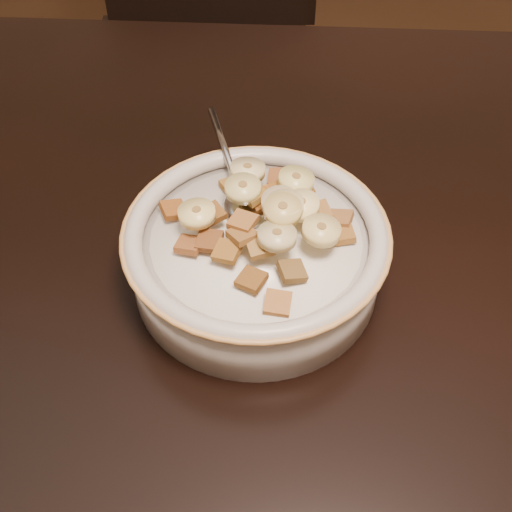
# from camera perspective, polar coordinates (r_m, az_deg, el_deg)

# --- Properties ---
(table) EXTENTS (1.44, 0.96, 0.04)m
(table) POSITION_cam_1_polar(r_m,az_deg,el_deg) (0.64, -19.47, -1.70)
(table) COLOR black
(table) RESTS_ON floor
(chair) EXTENTS (0.49, 0.49, 1.02)m
(chair) POSITION_cam_1_polar(r_m,az_deg,el_deg) (1.33, -5.31, 17.01)
(chair) COLOR black
(chair) RESTS_ON floor
(cereal_bowl) EXTENTS (0.22, 0.22, 0.05)m
(cereal_bowl) POSITION_cam_1_polar(r_m,az_deg,el_deg) (0.56, -0.00, -0.29)
(cereal_bowl) COLOR #BAB8B4
(cereal_bowl) RESTS_ON table
(milk) EXTENTS (0.18, 0.18, 0.00)m
(milk) POSITION_cam_1_polar(r_m,az_deg,el_deg) (0.54, -0.00, 1.54)
(milk) COLOR white
(milk) RESTS_ON cereal_bowl
(spoon) EXTENTS (0.06, 0.06, 0.01)m
(spoon) POSITION_cam_1_polar(r_m,az_deg,el_deg) (0.56, -0.98, 4.32)
(spoon) COLOR #A9A9A9
(spoon) RESTS_ON cereal_bowl
(cereal_square_0) EXTENTS (0.03, 0.03, 0.01)m
(cereal_square_0) POSITION_cam_1_polar(r_m,az_deg,el_deg) (0.56, -7.35, 4.10)
(cereal_square_0) COLOR brown
(cereal_square_0) RESTS_ON milk
(cereal_square_1) EXTENTS (0.02, 0.02, 0.01)m
(cereal_square_1) POSITION_cam_1_polar(r_m,az_deg,el_deg) (0.55, 7.47, 3.30)
(cereal_square_1) COLOR brown
(cereal_square_1) RESTS_ON milk
(cereal_square_2) EXTENTS (0.03, 0.03, 0.01)m
(cereal_square_2) POSITION_cam_1_polar(r_m,az_deg,el_deg) (0.50, -0.41, -2.11)
(cereal_square_2) COLOR brown
(cereal_square_2) RESTS_ON milk
(cereal_square_3) EXTENTS (0.03, 0.03, 0.01)m
(cereal_square_3) POSITION_cam_1_polar(r_m,az_deg,el_deg) (0.55, -0.24, 5.44)
(cereal_square_3) COLOR olive
(cereal_square_3) RESTS_ON milk
(cereal_square_4) EXTENTS (0.03, 0.03, 0.01)m
(cereal_square_4) POSITION_cam_1_polar(r_m,az_deg,el_deg) (0.58, -2.03, 6.27)
(cereal_square_4) COLOR olive
(cereal_square_4) RESTS_ON milk
(cereal_square_5) EXTENTS (0.02, 0.02, 0.01)m
(cereal_square_5) POSITION_cam_1_polar(r_m,az_deg,el_deg) (0.49, 1.94, -4.20)
(cereal_square_5) COLOR #9D6336
(cereal_square_5) RESTS_ON milk
(cereal_square_6) EXTENTS (0.02, 0.02, 0.01)m
(cereal_square_6) POSITION_cam_1_polar(r_m,az_deg,el_deg) (0.59, 2.08, 7.00)
(cereal_square_6) COLOR brown
(cereal_square_6) RESTS_ON milk
(cereal_square_7) EXTENTS (0.03, 0.03, 0.01)m
(cereal_square_7) POSITION_cam_1_polar(r_m,az_deg,el_deg) (0.52, -1.18, 3.07)
(cereal_square_7) COLOR #955C24
(cereal_square_7) RESTS_ON milk
(cereal_square_8) EXTENTS (0.03, 0.03, 0.01)m
(cereal_square_8) POSITION_cam_1_polar(r_m,az_deg,el_deg) (0.55, 5.58, 3.93)
(cereal_square_8) COLOR brown
(cereal_square_8) RESTS_ON milk
(cereal_square_9) EXTENTS (0.02, 0.02, 0.01)m
(cereal_square_9) POSITION_cam_1_polar(r_m,az_deg,el_deg) (0.53, -5.98, 1.00)
(cereal_square_9) COLOR brown
(cereal_square_9) RESTS_ON milk
(cereal_square_10) EXTENTS (0.03, 0.03, 0.01)m
(cereal_square_10) POSITION_cam_1_polar(r_m,az_deg,el_deg) (0.51, -2.59, 0.43)
(cereal_square_10) COLOR brown
(cereal_square_10) RESTS_ON milk
(cereal_square_11) EXTENTS (0.03, 0.03, 0.01)m
(cereal_square_11) POSITION_cam_1_polar(r_m,az_deg,el_deg) (0.54, -3.98, 3.75)
(cereal_square_11) COLOR brown
(cereal_square_11) RESTS_ON milk
(cereal_square_12) EXTENTS (0.02, 0.02, 0.01)m
(cereal_square_12) POSITION_cam_1_polar(r_m,az_deg,el_deg) (0.54, 7.66, 1.90)
(cereal_square_12) COLOR brown
(cereal_square_12) RESTS_ON milk
(cereal_square_13) EXTENTS (0.02, 0.02, 0.01)m
(cereal_square_13) POSITION_cam_1_polar(r_m,az_deg,el_deg) (0.52, -4.17, 1.36)
(cereal_square_13) COLOR brown
(cereal_square_13) RESTS_ON milk
(cereal_square_14) EXTENTS (0.03, 0.03, 0.01)m
(cereal_square_14) POSITION_cam_1_polar(r_m,az_deg,el_deg) (0.57, 4.00, 6.04)
(cereal_square_14) COLOR brown
(cereal_square_14) RESTS_ON milk
(cereal_square_15) EXTENTS (0.03, 0.03, 0.01)m
(cereal_square_15) POSITION_cam_1_polar(r_m,az_deg,el_deg) (0.56, 1.69, 5.63)
(cereal_square_15) COLOR brown
(cereal_square_15) RESTS_ON milk
(cereal_square_16) EXTENTS (0.03, 0.03, 0.01)m
(cereal_square_16) POSITION_cam_1_polar(r_m,az_deg,el_deg) (0.55, 0.54, 5.08)
(cereal_square_16) COLOR brown
(cereal_square_16) RESTS_ON milk
(cereal_square_17) EXTENTS (0.02, 0.02, 0.01)m
(cereal_square_17) POSITION_cam_1_polar(r_m,az_deg,el_deg) (0.57, -0.88, 5.99)
(cereal_square_17) COLOR brown
(cereal_square_17) RESTS_ON milk
(cereal_square_18) EXTENTS (0.03, 0.03, 0.01)m
(cereal_square_18) POSITION_cam_1_polar(r_m,az_deg,el_deg) (0.51, 0.37, 0.86)
(cereal_square_18) COLOR olive
(cereal_square_18) RESTS_ON milk
(cereal_square_19) EXTENTS (0.03, 0.03, 0.01)m
(cereal_square_19) POSITION_cam_1_polar(r_m,az_deg,el_deg) (0.50, 3.23, -1.34)
(cereal_square_19) COLOR brown
(cereal_square_19) RESTS_ON milk
(cereal_square_20) EXTENTS (0.03, 0.03, 0.01)m
(cereal_square_20) POSITION_cam_1_polar(r_m,az_deg,el_deg) (0.51, -1.20, 1.90)
(cereal_square_20) COLOR brown
(cereal_square_20) RESTS_ON milk
(banana_slice_0) EXTENTS (0.04, 0.04, 0.01)m
(banana_slice_0) POSITION_cam_1_polar(r_m,az_deg,el_deg) (0.55, -1.17, 6.02)
(banana_slice_0) COLOR #F0E17E
(banana_slice_0) RESTS_ON milk
(banana_slice_1) EXTENTS (0.04, 0.04, 0.01)m
(banana_slice_1) POSITION_cam_1_polar(r_m,az_deg,el_deg) (0.52, 2.58, 4.49)
(banana_slice_1) COLOR #F1D383
(banana_slice_1) RESTS_ON milk
(banana_slice_2) EXTENTS (0.04, 0.04, 0.01)m
(banana_slice_2) POSITION_cam_1_polar(r_m,az_deg,el_deg) (0.57, -0.74, 7.65)
(banana_slice_2) COLOR #F4E89D
(banana_slice_2) RESTS_ON milk
(banana_slice_3) EXTENTS (0.04, 0.04, 0.01)m
(banana_slice_3) POSITION_cam_1_polar(r_m,az_deg,el_deg) (0.50, 1.87, 1.77)
(banana_slice_3) COLOR #CBC37D
(banana_slice_3) RESTS_ON milk
(banana_slice_4) EXTENTS (0.04, 0.04, 0.01)m
(banana_slice_4) POSITION_cam_1_polar(r_m,az_deg,el_deg) (0.52, 2.39, 4.11)
(banana_slice_4) COLOR #EED772
(banana_slice_4) RESTS_ON milk
(banana_slice_5) EXTENTS (0.04, 0.04, 0.01)m
(banana_slice_5) POSITION_cam_1_polar(r_m,az_deg,el_deg) (0.56, 3.58, 6.75)
(banana_slice_5) COLOR #DFD081
(banana_slice_5) RESTS_ON milk
(banana_slice_6) EXTENTS (0.04, 0.04, 0.01)m
(banana_slice_6) POSITION_cam_1_polar(r_m,az_deg,el_deg) (0.53, 2.15, 4.74)
(banana_slice_6) COLOR #FBE5AA
(banana_slice_6) RESTS_ON milk
(banana_slice_7) EXTENTS (0.04, 0.04, 0.01)m
(banana_slice_7) POSITION_cam_1_polar(r_m,az_deg,el_deg) (0.53, -5.28, 3.76)
(banana_slice_7) COLOR #EFDC77
(banana_slice_7) RESTS_ON milk
(banana_slice_8) EXTENTS (0.04, 0.04, 0.01)m
(banana_slice_8) POSITION_cam_1_polar(r_m,az_deg,el_deg) (0.51, 5.82, 2.27)
(banana_slice_8) COLOR #E2CF7B
(banana_slice_8) RESTS_ON milk
(banana_slice_9) EXTENTS (0.04, 0.04, 0.01)m
(banana_slice_9) POSITION_cam_1_polar(r_m,az_deg,el_deg) (0.53, 4.01, 4.50)
(banana_slice_9) COLOR #FBE482
(banana_slice_9) RESTS_ON milk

